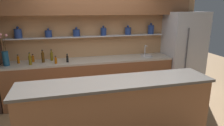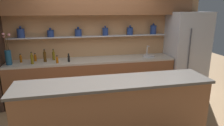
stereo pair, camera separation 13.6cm
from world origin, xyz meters
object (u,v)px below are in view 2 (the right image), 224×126
refrigerator (186,53)px  bottle_oil_2 (32,59)px  bottle_sauce_4 (35,58)px  bottle_sauce_3 (57,60)px  flower_vase (8,56)px  bottle_oil_0 (54,56)px  bottle_sauce_5 (21,59)px  bottle_sauce_6 (69,58)px  sink_fixture (148,55)px  bottle_spirit_1 (45,57)px

refrigerator → bottle_oil_2: bearing=-178.8°
bottle_sauce_4 → bottle_sauce_3: bearing=-29.9°
flower_vase → bottle_oil_0: size_ratio=2.66×
bottle_sauce_5 → bottle_sauce_6: bearing=-9.0°
bottle_sauce_4 → sink_fixture: bearing=-2.2°
bottle_oil_2 → bottle_sauce_3: bottle_oil_2 is taller
refrigerator → bottle_spirit_1: refrigerator is taller
bottle_oil_0 → bottle_oil_2: bottle_oil_2 is taller
flower_vase → bottle_sauce_3: (0.95, -0.10, -0.12)m
bottle_oil_0 → bottle_sauce_5: 0.66m
refrigerator → bottle_sauce_5: (-3.78, 0.10, 0.03)m
flower_vase → bottle_oil_0: 0.89m
bottle_oil_2 → bottle_sauce_4: (0.03, 0.22, -0.03)m
bottle_sauce_3 → bottle_sauce_5: 0.78m
bottle_sauce_4 → bottle_sauce_6: 0.73m
refrigerator → bottle_sauce_4: bearing=177.6°
refrigerator → bottle_oil_0: (-3.12, 0.18, 0.05)m
flower_vase → bottle_sauce_3: bearing=-5.8°
flower_vase → refrigerator: bearing=0.3°
bottle_spirit_1 → bottle_sauce_5: 0.49m
flower_vase → bottle_sauce_5: size_ratio=3.52×
sink_fixture → bottle_oil_2: size_ratio=1.11×
bottle_oil_2 → bottle_sauce_3: size_ratio=1.54×
flower_vase → bottle_spirit_1: (0.69, 0.07, -0.07)m
flower_vase → bottle_sauce_6: size_ratio=3.62×
bottle_oil_0 → bottle_sauce_4: 0.38m
bottle_sauce_3 → bottle_sauce_6: (0.24, 0.07, 0.01)m
flower_vase → bottle_sauce_4: flower_vase is taller
sink_fixture → bottle_sauce_5: size_ratio=1.51×
sink_fixture → refrigerator: bearing=-2.9°
bottle_sauce_3 → bottle_sauce_5: bearing=163.5°
bottle_oil_0 → bottle_spirit_1: size_ratio=0.90×
flower_vase → bottle_sauce_5: bearing=32.3°
bottle_oil_2 → bottle_sauce_6: bottle_oil_2 is taller
refrigerator → bottle_oil_2: size_ratio=7.77×
bottle_sauce_4 → flower_vase: bearing=-160.1°
refrigerator → bottle_sauce_3: refrigerator is taller
bottle_spirit_1 → bottle_sauce_5: bearing=174.0°
refrigerator → bottle_oil_2: refrigerator is taller
bottle_sauce_3 → refrigerator: bearing=2.3°
bottle_spirit_1 → bottle_sauce_5: bottle_spirit_1 is taller
flower_vase → bottle_spirit_1: size_ratio=2.40×
bottle_sauce_3 → bottle_oil_0: bearing=106.4°
sink_fixture → bottle_oil_0: 2.17m
bottle_spirit_1 → bottle_sauce_5: size_ratio=1.47×
bottle_sauce_3 → sink_fixture: bearing=4.6°
flower_vase → sink_fixture: 3.03m
refrigerator → bottle_sauce_6: refrigerator is taller
bottle_oil_0 → bottle_sauce_5: size_ratio=1.32×
sink_fixture → bottle_spirit_1: (-2.34, 0.00, 0.09)m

